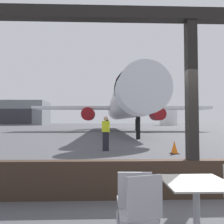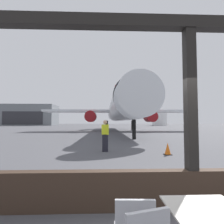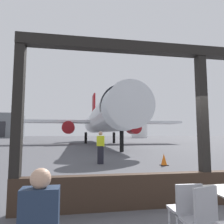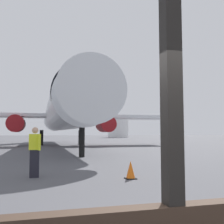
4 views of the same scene
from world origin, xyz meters
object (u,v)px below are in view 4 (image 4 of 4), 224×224
(airplane, at_px, (63,113))
(ground_crew_worker, at_px, (35,151))
(traffic_cone, at_px, (131,170))
(fuel_storage_tank, at_px, (118,128))

(airplane, relative_size, ground_crew_worker, 20.94)
(ground_crew_worker, bearing_deg, traffic_cone, -19.43)
(airplane, xyz_separation_m, fuel_storage_tank, (21.51, 50.33, -0.71))
(airplane, height_order, ground_crew_worker, airplane)
(traffic_cone, height_order, fuel_storage_tank, fuel_storage_tank)
(airplane, xyz_separation_m, ground_crew_worker, (-2.74, -21.63, -2.94))
(traffic_cone, relative_size, fuel_storage_tank, 0.09)
(airplane, xyz_separation_m, traffic_cone, (0.40, -22.74, -3.56))
(traffic_cone, bearing_deg, fuel_storage_tank, 73.88)
(ground_crew_worker, distance_m, traffic_cone, 3.38)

